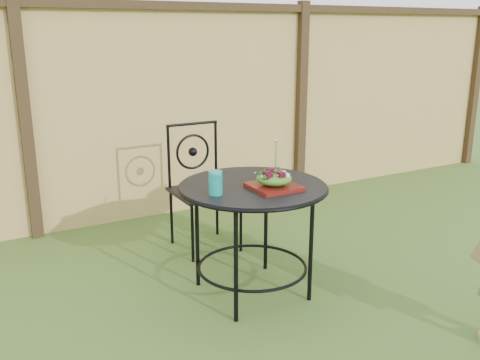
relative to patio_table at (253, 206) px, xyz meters
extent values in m
plane|color=#2C4817|center=(0.25, -0.46, -0.59)|extent=(60.00, 60.00, 0.00)
cube|color=#DCBE6C|center=(0.25, 1.74, 0.31)|extent=(8.00, 0.05, 1.80)
cube|color=black|center=(0.25, 1.69, 1.24)|extent=(8.00, 0.07, 0.07)
cube|color=black|center=(-1.05, 1.69, 0.36)|extent=(0.09, 0.09, 1.90)
cube|color=black|center=(1.55, 1.69, 0.36)|extent=(0.09, 0.09, 1.90)
cube|color=black|center=(4.15, 1.69, 0.36)|extent=(0.09, 0.09, 1.90)
cylinder|color=black|center=(0.00, 0.00, 0.13)|extent=(0.90, 0.90, 0.02)
torus|color=black|center=(0.00, 0.00, 0.12)|extent=(0.92, 0.92, 0.02)
torus|color=black|center=(0.00, 0.00, -0.41)|extent=(0.70, 0.70, 0.02)
cylinder|color=black|center=(0.26, 0.26, -0.23)|extent=(0.03, 0.03, 0.71)
cylinder|color=black|center=(-0.26, 0.26, -0.23)|extent=(0.03, 0.03, 0.71)
cylinder|color=black|center=(-0.26, -0.26, -0.23)|extent=(0.03, 0.03, 0.71)
cylinder|color=black|center=(0.26, -0.26, -0.23)|extent=(0.03, 0.03, 0.71)
cube|color=black|center=(0.06, 0.82, -0.14)|extent=(0.46, 0.46, 0.03)
cylinder|color=black|center=(0.06, 1.03, 0.35)|extent=(0.42, 0.02, 0.02)
torus|color=black|center=(0.06, 1.03, 0.13)|extent=(0.28, 0.02, 0.28)
cylinder|color=black|center=(-0.14, 0.62, -0.37)|extent=(0.02, 0.02, 0.44)
cylinder|color=black|center=(0.26, 0.62, -0.37)|extent=(0.02, 0.02, 0.44)
cylinder|color=black|center=(-0.14, 1.02, -0.37)|extent=(0.02, 0.02, 0.44)
cylinder|color=black|center=(0.26, 1.02, -0.37)|extent=(0.02, 0.02, 0.44)
cylinder|color=black|center=(-0.14, 1.03, 0.11)|extent=(0.02, 0.02, 0.50)
cylinder|color=black|center=(0.26, 1.03, 0.11)|extent=(0.02, 0.02, 0.50)
cube|color=#4D150B|center=(0.07, -0.13, 0.15)|extent=(0.27, 0.27, 0.02)
ellipsoid|color=#235614|center=(0.07, -0.13, 0.20)|extent=(0.21, 0.21, 0.08)
cylinder|color=silver|center=(0.08, -0.13, 0.33)|extent=(0.01, 0.01, 0.18)
cylinder|color=#0C9490|center=(-0.29, -0.07, 0.21)|extent=(0.08, 0.08, 0.14)
camera|label=1|loc=(-1.59, -2.70, 1.05)|focal=40.00mm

